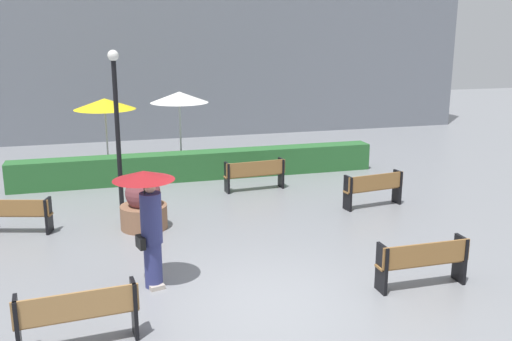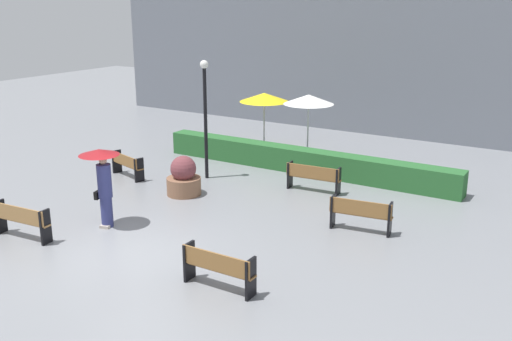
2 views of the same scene
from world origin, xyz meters
The scene contains 13 objects.
ground_plane centered at (0.00, 0.00, 0.00)m, with size 60.00×60.00×0.00m, color gray.
bench_far_left centered at (-4.53, 4.66, 0.49)m, with size 1.63×0.77×0.82m.
bench_near_left centered at (-3.05, -0.75, 0.55)m, with size 1.76×0.47×0.91m.
bench_far_right centered at (4.23, 4.26, 0.54)m, with size 1.68×0.55×0.90m.
bench_near_right centered at (2.84, -0.34, 0.52)m, with size 1.71×0.37×0.88m.
bench_back_row centered at (1.68, 6.63, 0.52)m, with size 1.80×0.49×0.88m.
pedestrian_with_umbrella centered at (-1.84, 1.00, 1.45)m, with size 1.07×1.07×2.17m.
planter_pot centered at (-1.69, 4.23, 0.54)m, with size 1.09×1.09×1.26m.
lamp_post centered at (-2.12, 6.05, 2.47)m, with size 0.28×0.28×4.05m.
patio_umbrella_yellow centered at (-2.33, 10.30, 2.20)m, with size 1.98×1.98×2.38m.
patio_umbrella_white centered at (-0.01, 9.59, 2.42)m, with size 1.87×1.87×2.60m.
hedge_strip centered at (0.39, 8.40, 0.43)m, with size 11.25×0.70×0.85m, color #28602D.
building_facade centered at (0.00, 16.00, 4.49)m, with size 28.00×1.20×8.99m, color slate.
Camera 1 is at (-2.60, -8.63, 4.52)m, focal length 39.87 mm.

